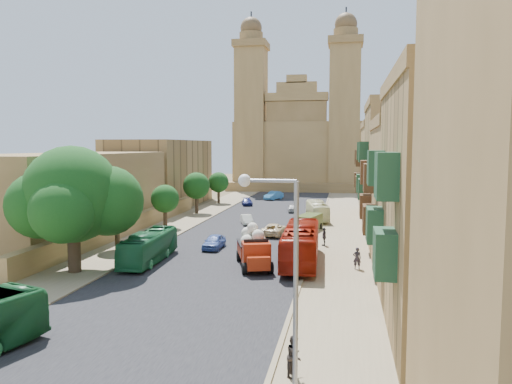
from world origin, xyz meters
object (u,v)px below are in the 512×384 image
(street_tree_a, at_px, (117,211))
(street_tree_c, at_px, (196,186))
(bus_green_north, at_px, (149,247))
(pedestrian_a, at_px, (357,258))
(streetlamp, at_px, (282,262))
(street_tree_d, at_px, (219,182))
(bus_cream_east, at_px, (317,211))
(bus_red_east, at_px, (301,244))
(car_white_b, at_px, (292,208))
(red_truck, at_px, (254,248))
(ficus_tree, at_px, (74,198))
(car_cream, at_px, (274,229))
(pedestrian_b, at_px, (294,356))
(street_tree_b, at_px, (165,199))
(car_dkblue, at_px, (247,202))
(church, at_px, (299,144))
(car_blue_b, at_px, (274,195))
(car_white_a, at_px, (247,220))
(pedestrian_c, at_px, (324,237))
(car_blue_a, at_px, (214,242))
(olive_pickup, at_px, (309,223))

(street_tree_a, relative_size, street_tree_c, 0.93)
(bus_green_north, height_order, pedestrian_a, bus_green_north)
(streetlamp, height_order, bus_green_north, streetlamp)
(bus_green_north, bearing_deg, street_tree_d, 94.14)
(street_tree_c, xyz_separation_m, bus_cream_east, (16.50, -3.23, -2.59))
(bus_cream_east, bearing_deg, bus_red_east, 79.41)
(car_white_b, bearing_deg, red_truck, 82.65)
(ficus_tree, distance_m, car_white_b, 37.86)
(bus_red_east, xyz_separation_m, car_cream, (-3.75, 11.71, -0.91))
(bus_green_north, height_order, pedestrian_b, bus_green_north)
(street_tree_b, height_order, bus_green_north, street_tree_b)
(red_truck, xyz_separation_m, pedestrian_b, (4.83, -17.36, -0.62))
(street_tree_b, distance_m, car_dkblue, 22.79)
(church, bearing_deg, bus_green_north, -94.34)
(car_blue_b, bearing_deg, car_white_a, -66.28)
(car_cream, bearing_deg, pedestrian_c, 145.46)
(bus_green_north, xyz_separation_m, car_white_b, (8.07, 31.61, -0.68))
(street_tree_a, relative_size, bus_cream_east, 0.63)
(car_white_a, bearing_deg, car_blue_b, 72.94)
(car_dkblue, bearing_deg, car_cream, -88.23)
(bus_cream_east, distance_m, car_white_b, 7.78)
(bus_cream_east, xyz_separation_m, pedestrian_a, (4.29, -24.29, -0.33))
(car_blue_b, bearing_deg, bus_green_north, -71.63)
(streetlamp, height_order, pedestrian_c, streetlamp)
(car_blue_a, bearing_deg, bus_green_north, -122.08)
(street_tree_a, distance_m, street_tree_c, 24.00)
(bus_green_north, relative_size, car_dkblue, 2.33)
(street_tree_c, distance_m, pedestrian_a, 34.61)
(car_blue_a, xyz_separation_m, car_cream, (4.36, 7.50, -0.01))
(bus_cream_east, xyz_separation_m, car_dkblue, (-11.50, 13.30, -0.61))
(olive_pickup, bearing_deg, pedestrian_c, -76.13)
(street_tree_a, height_order, streetlamp, streetlamp)
(street_tree_a, relative_size, street_tree_d, 1.04)
(street_tree_d, bearing_deg, car_blue_b, 41.07)
(street_tree_a, height_order, red_truck, street_tree_a)
(street_tree_b, bearing_deg, olive_pickup, 2.91)
(ficus_tree, bearing_deg, church, 82.81)
(street_tree_d, distance_m, pedestrian_c, 36.08)
(car_white_b, bearing_deg, car_dkblue, -48.38)
(red_truck, relative_size, car_white_a, 1.77)
(bus_green_north, bearing_deg, olive_pickup, 53.52)
(olive_pickup, height_order, pedestrian_a, olive_pickup)
(church, xyz_separation_m, car_white_b, (2.70, -39.08, -8.98))
(car_blue_a, height_order, car_blue_b, car_blue_b)
(streetlamp, bearing_deg, olive_pickup, 92.62)
(street_tree_c, distance_m, bus_cream_east, 17.01)
(car_cream, height_order, car_white_b, car_cream)
(church, bearing_deg, car_white_a, -91.65)
(ficus_tree, distance_m, bus_cream_east, 33.15)
(pedestrian_b, bearing_deg, pedestrian_a, 5.73)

